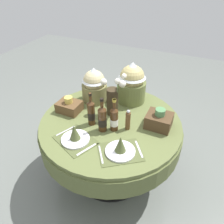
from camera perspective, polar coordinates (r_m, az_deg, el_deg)
name	(u,v)px	position (r m, az deg, el deg)	size (l,w,h in m)	color
ground	(111,172)	(2.60, -0.32, -15.26)	(8.00, 8.00, 0.00)	slate
dining_table	(111,132)	(2.17, -0.37, -5.31)	(1.36, 1.36, 0.74)	#5B6638
place_setting_left	(75,136)	(1.87, -9.56, -6.14)	(0.41, 0.37, 0.16)	#4E562F
place_setting_right	(120,148)	(1.74, 2.17, -9.28)	(0.43, 0.41, 0.16)	#4E562F
flower_vase	(113,98)	(2.08, 0.26, 3.68)	(0.24, 0.16, 0.41)	#332819
wine_bottle_left	(102,119)	(1.90, -2.52, -1.73)	(0.08, 0.08, 0.33)	#422814
wine_bottle_centre	(114,119)	(1.91, 0.56, -1.76)	(0.07, 0.07, 0.32)	#422814
wine_bottle_right	(91,113)	(1.98, -5.41, -0.16)	(0.07, 0.07, 0.33)	#422814
pepper_mill	(128,120)	(1.93, 4.14, -2.15)	(0.04, 0.04, 0.21)	brown
gift_tub_back_left	(94,84)	(2.29, -4.64, 7.32)	(0.26, 0.26, 0.37)	olive
gift_tub_back_centre	(132,81)	(2.27, 5.17, 7.96)	(0.29, 0.29, 0.44)	olive
woven_basket_side_left	(69,106)	(2.22, -11.01, 1.52)	(0.22, 0.18, 0.16)	brown
woven_basket_side_right	(159,120)	(2.02, 12.08, -2.04)	(0.23, 0.20, 0.19)	#47331E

